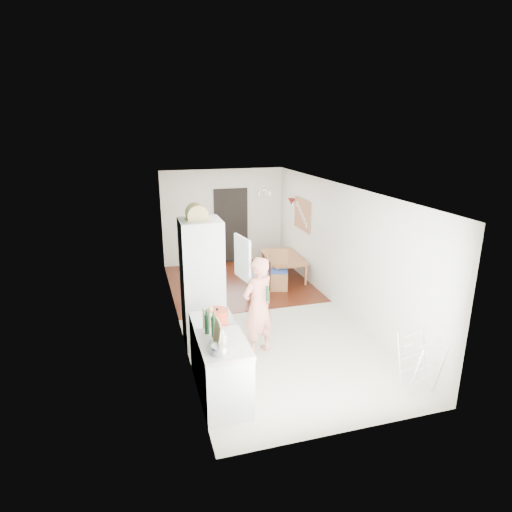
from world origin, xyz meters
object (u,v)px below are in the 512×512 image
stool (256,288)px  dining_chair (279,271)px  drying_rack (419,363)px  person (258,298)px  dining_table (284,268)px

stool → dining_chair: bearing=26.3°
dining_chair → drying_rack: 4.21m
drying_rack → person: bearing=124.6°
dining_table → dining_chair: dining_chair is taller
person → stool: (0.63, 2.25, -0.74)m
dining_table → stool: bearing=139.7°
person → stool: size_ratio=4.33×
dining_chair → drying_rack: dining_chair is taller
person → dining_chair: 2.90m
dining_table → stool: (-1.02, -1.06, -0.00)m
person → stool: 2.46m
dining_table → dining_chair: 0.88m
stool → dining_table: bearing=46.0°
dining_chair → drying_rack: bearing=-63.3°
dining_table → drying_rack: size_ratio=1.58×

